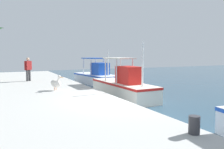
{
  "coord_description": "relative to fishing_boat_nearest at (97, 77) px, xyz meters",
  "views": [
    {
      "loc": [
        8.52,
        -4.51,
        2.71
      ],
      "look_at": [
        -4.15,
        1.6,
        1.45
      ],
      "focal_mm": 35.88,
      "sensor_mm": 36.0,
      "label": 1
    }
  ],
  "objects": [
    {
      "name": "fishing_boat_second",
      "position": [
        6.77,
        -0.91,
        0.03
      ],
      "size": [
        5.88,
        1.8,
        3.43
      ],
      "color": "silver",
      "rests_on": "ground"
    },
    {
      "name": "fisherman_standing",
      "position": [
        1.98,
        -6.06,
        1.05
      ],
      "size": [
        0.42,
        0.53,
        1.69
      ],
      "color": "#3F3F42",
      "rests_on": "quay_pier"
    },
    {
      "name": "mooring_bollard_nearest",
      "position": [
        15.11,
        -3.53,
        0.35
      ],
      "size": [
        0.27,
        0.27,
        0.44
      ],
      "primitive_type": "cylinder",
      "color": "#333338",
      "rests_on": "quay_pier"
    },
    {
      "name": "pelican",
      "position": [
        7.03,
        -5.15,
        0.52
      ],
      "size": [
        0.92,
        0.69,
        0.82
      ],
      "color": "tan",
      "rests_on": "quay_pier"
    },
    {
      "name": "fishing_boat_nearest",
      "position": [
        0.0,
        0.0,
        0.0
      ],
      "size": [
        5.66,
        2.74,
        3.14
      ],
      "color": "white",
      "rests_on": "ground"
    }
  ]
}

